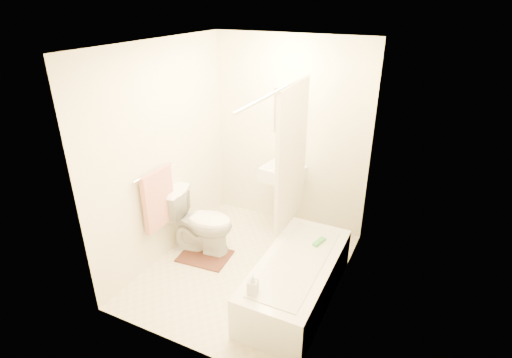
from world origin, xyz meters
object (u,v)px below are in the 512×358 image
at_px(bath_mat, 205,256).
at_px(soap_bottle, 253,284).
at_px(bathtub, 296,279).
at_px(toilet, 201,222).
at_px(sink, 283,196).

height_order(bath_mat, soap_bottle, soap_bottle).
height_order(bathtub, soap_bottle, soap_bottle).
height_order(toilet, sink, sink).
relative_size(sink, soap_bottle, 4.97).
relative_size(bathtub, bath_mat, 2.72).
distance_m(bathtub, bath_mat, 1.23).
bearing_deg(soap_bottle, sink, 104.13).
height_order(toilet, bathtub, toilet).
bearing_deg(bathtub, soap_bottle, -107.53).
xyz_separation_m(bathtub, bath_mat, (-1.20, 0.17, -0.21)).
bearing_deg(bathtub, toilet, 167.52).
relative_size(toilet, sink, 0.81).
bearing_deg(bathtub, sink, 118.76).
bearing_deg(sink, soap_bottle, -69.31).
height_order(sink, bathtub, sink).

